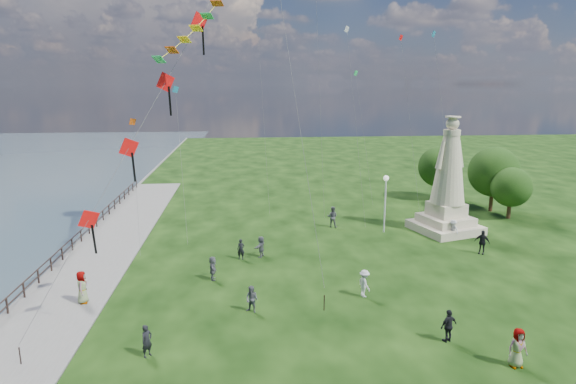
{
  "coord_description": "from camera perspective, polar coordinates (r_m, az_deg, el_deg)",
  "views": [
    {
      "loc": [
        -3.67,
        -20.74,
        11.98
      ],
      "look_at": [
        -1.0,
        8.0,
        5.5
      ],
      "focal_mm": 30.0,
      "sensor_mm": 36.0,
      "label": 1
    }
  ],
  "objects": [
    {
      "name": "person_1",
      "position": [
        26.41,
        -4.31,
        -12.57
      ],
      "size": [
        0.84,
        0.75,
        1.48
      ],
      "primitive_type": "imported",
      "rotation": [
        0.0,
        0.0,
        -0.55
      ],
      "color": "#595960",
      "rests_on": "ground"
    },
    {
      "name": "red_kite_train",
      "position": [
        25.64,
        -14.64,
        11.47
      ],
      "size": [
        9.76,
        9.35,
        18.84
      ],
      "color": "black",
      "rests_on": "ground"
    },
    {
      "name": "small_kites",
      "position": [
        44.37,
        2.99,
        15.61
      ],
      "size": [
        26.59,
        17.76,
        33.46
      ],
      "color": "teal",
      "rests_on": "ground"
    },
    {
      "name": "person_9",
      "position": [
        37.47,
        22.01,
        -5.52
      ],
      "size": [
        1.14,
        1.06,
        1.77
      ],
      "primitive_type": "imported",
      "rotation": [
        0.0,
        0.0,
        -0.68
      ],
      "color": "black",
      "rests_on": "ground"
    },
    {
      "name": "person_8",
      "position": [
        40.17,
        18.96,
        -4.23
      ],
      "size": [
        0.95,
        1.15,
        1.58
      ],
      "primitive_type": "imported",
      "rotation": [
        0.0,
        0.0,
        -1.08
      ],
      "color": "silver",
      "rests_on": "ground"
    },
    {
      "name": "person_5",
      "position": [
        30.78,
        -8.91,
        -8.89
      ],
      "size": [
        0.72,
        1.45,
        1.52
      ],
      "primitive_type": "imported",
      "rotation": [
        0.0,
        0.0,
        1.65
      ],
      "color": "#595960",
      "rests_on": "ground"
    },
    {
      "name": "person_0",
      "position": [
        23.39,
        -16.39,
        -16.58
      ],
      "size": [
        0.63,
        0.66,
        1.52
      ],
      "primitive_type": "imported",
      "rotation": [
        0.0,
        0.0,
        0.88
      ],
      "color": "black",
      "rests_on": "ground"
    },
    {
      "name": "person_3",
      "position": [
        24.81,
        18.5,
        -14.8
      ],
      "size": [
        1.07,
        0.81,
        1.63
      ],
      "primitive_type": "imported",
      "rotation": [
        0.0,
        0.0,
        3.53
      ],
      "color": "black",
      "rests_on": "ground"
    },
    {
      "name": "person_11",
      "position": [
        34.29,
        -3.22,
        -6.47
      ],
      "size": [
        1.17,
        1.53,
        1.52
      ],
      "primitive_type": "imported",
      "rotation": [
        0.0,
        0.0,
        4.25
      ],
      "color": "#595960",
      "rests_on": "ground"
    },
    {
      "name": "statue",
      "position": [
        41.48,
        18.41,
        0.33
      ],
      "size": [
        5.84,
        5.84,
        9.51
      ],
      "rotation": [
        0.0,
        0.0,
        0.3
      ],
      "color": "#C8B197",
      "rests_on": "ground"
    },
    {
      "name": "person_10",
      "position": [
        29.42,
        -23.21,
        -10.5
      ],
      "size": [
        0.62,
        0.94,
        1.84
      ],
      "primitive_type": "imported",
      "rotation": [
        0.0,
        0.0,
        1.65
      ],
      "color": "#595960",
      "rests_on": "ground"
    },
    {
      "name": "person_7",
      "position": [
        41.33,
        5.28,
        -2.94
      ],
      "size": [
        1.02,
        0.83,
        1.81
      ],
      "primitive_type": "imported",
      "rotation": [
        0.0,
        0.0,
        2.76
      ],
      "color": "#595960",
      "rests_on": "ground"
    },
    {
      "name": "tree_row",
      "position": [
        50.43,
        21.46,
        2.13
      ],
      "size": [
        7.69,
        11.84,
        6.22
      ],
      "color": "#382314",
      "rests_on": "ground"
    },
    {
      "name": "person_6",
      "position": [
        33.95,
        -5.6,
        -6.77
      ],
      "size": [
        0.57,
        0.42,
        1.45
      ],
      "primitive_type": "imported",
      "rotation": [
        0.0,
        0.0,
        -0.14
      ],
      "color": "black",
      "rests_on": "ground"
    },
    {
      "name": "waterfront",
      "position": [
        34.1,
        -25.09,
        -9.28
      ],
      "size": [
        200.0,
        200.0,
        1.51
      ],
      "color": "#354650",
      "rests_on": "ground"
    },
    {
      "name": "person_4",
      "position": [
        23.91,
        25.55,
        -16.32
      ],
      "size": [
        0.9,
        0.59,
        1.78
      ],
      "primitive_type": "imported",
      "rotation": [
        0.0,
        0.0,
        0.07
      ],
      "color": "#595960",
      "rests_on": "ground"
    },
    {
      "name": "person_2",
      "position": [
        28.44,
        9.04,
        -10.64
      ],
      "size": [
        0.8,
        1.15,
        1.61
      ],
      "primitive_type": "imported",
      "rotation": [
        0.0,
        0.0,
        1.85
      ],
      "color": "silver",
      "rests_on": "ground"
    },
    {
      "name": "lamppost",
      "position": [
        39.93,
        11.49,
        0.06
      ],
      "size": [
        0.44,
        0.44,
        4.78
      ],
      "color": "silver",
      "rests_on": "ground"
    }
  ]
}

